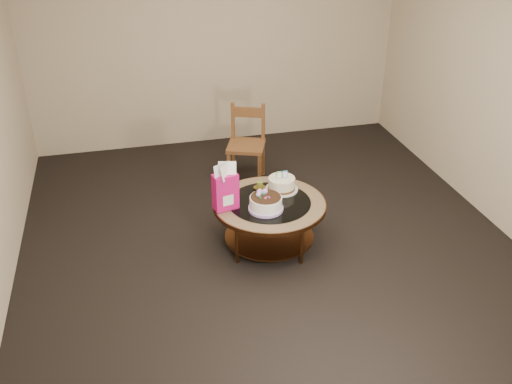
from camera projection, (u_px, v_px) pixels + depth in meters
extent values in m
plane|color=black|center=(269.00, 244.00, 5.31)|extent=(5.00, 5.00, 0.00)
cube|color=#C0B192|center=(216.00, 39.00, 6.80)|extent=(4.50, 0.02, 2.60)
cube|color=#C0B192|center=(417.00, 311.00, 2.56)|extent=(4.50, 0.02, 2.60)
cube|color=#C0B192|center=(511.00, 91.00, 5.15)|extent=(0.02, 5.00, 2.60)
cylinder|color=brown|center=(299.00, 210.00, 5.45)|extent=(0.04, 0.04, 0.42)
cylinder|color=brown|center=(240.00, 209.00, 5.46)|extent=(0.04, 0.04, 0.42)
cylinder|color=brown|center=(237.00, 242.00, 4.97)|extent=(0.04, 0.04, 0.42)
cylinder|color=brown|center=(302.00, 243.00, 4.96)|extent=(0.04, 0.04, 0.42)
cylinder|color=brown|center=(269.00, 235.00, 5.26)|extent=(0.82, 0.82, 0.02)
cylinder|color=brown|center=(270.00, 204.00, 5.10)|extent=(1.02, 1.02, 0.04)
cylinder|color=#947451|center=(270.00, 203.00, 5.09)|extent=(1.00, 1.00, 0.01)
cylinder|color=black|center=(270.00, 202.00, 5.09)|extent=(0.74, 0.74, 0.01)
cylinder|color=#BA97D5|center=(266.00, 208.00, 4.96)|extent=(0.31, 0.31, 0.02)
cylinder|color=white|center=(266.00, 203.00, 4.94)|extent=(0.28, 0.28, 0.12)
cylinder|color=black|center=(266.00, 197.00, 4.91)|extent=(0.26, 0.26, 0.01)
sphere|color=#BA97D5|center=(260.00, 192.00, 4.94)|extent=(0.06, 0.06, 0.06)
sphere|color=#BA97D5|center=(265.00, 191.00, 4.95)|extent=(0.05, 0.05, 0.05)
sphere|color=#BA97D5|center=(258.00, 195.00, 4.90)|extent=(0.04, 0.04, 0.04)
cone|color=#1F7538|center=(264.00, 195.00, 4.93)|extent=(0.03, 0.03, 0.03)
cone|color=#1F7538|center=(256.00, 194.00, 4.94)|extent=(0.04, 0.04, 0.03)
cone|color=#1F7538|center=(267.00, 192.00, 4.97)|extent=(0.04, 0.04, 0.03)
cone|color=#1F7538|center=(260.00, 198.00, 4.88)|extent=(0.04, 0.04, 0.03)
cylinder|color=silver|center=(281.00, 189.00, 5.28)|extent=(0.31, 0.31, 0.01)
cylinder|color=#4D2E16|center=(282.00, 188.00, 5.27)|extent=(0.25, 0.25, 0.02)
cylinder|color=white|center=(282.00, 182.00, 5.24)|extent=(0.24, 0.24, 0.09)
cube|color=#51BE5D|center=(279.00, 175.00, 5.20)|extent=(0.05, 0.01, 0.07)
cube|color=white|center=(279.00, 175.00, 5.20)|extent=(0.03, 0.01, 0.06)
cube|color=#407CDB|center=(285.00, 174.00, 5.21)|extent=(0.05, 0.01, 0.07)
cube|color=white|center=(285.00, 174.00, 5.21)|extent=(0.03, 0.01, 0.06)
cube|color=#E31577|center=(225.00, 192.00, 4.91)|extent=(0.23, 0.16, 0.33)
cube|color=white|center=(226.00, 197.00, 4.94)|extent=(0.12, 0.14, 0.10)
cube|color=#E6D25F|center=(260.00, 188.00, 5.30)|extent=(0.11, 0.11, 0.01)
cylinder|color=#BC913A|center=(260.00, 188.00, 5.29)|extent=(0.11, 0.11, 0.01)
cylinder|color=olive|center=(260.00, 184.00, 5.28)|extent=(0.05, 0.05, 0.05)
cylinder|color=black|center=(260.00, 181.00, 5.26)|extent=(0.00, 0.00, 0.01)
cube|color=brown|center=(246.00, 146.00, 6.22)|extent=(0.51, 0.51, 0.04)
cube|color=brown|center=(229.00, 169.00, 6.20)|extent=(0.05, 0.05, 0.42)
cube|color=brown|center=(260.00, 171.00, 6.16)|extent=(0.05, 0.05, 0.42)
cube|color=brown|center=(234.00, 156.00, 6.49)|extent=(0.05, 0.05, 0.42)
cube|color=brown|center=(263.00, 158.00, 6.45)|extent=(0.05, 0.05, 0.42)
cube|color=brown|center=(233.00, 121.00, 6.28)|extent=(0.05, 0.05, 0.43)
cube|color=brown|center=(263.00, 122.00, 6.25)|extent=(0.05, 0.05, 0.43)
cube|color=brown|center=(248.00, 112.00, 6.21)|extent=(0.33, 0.15, 0.11)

